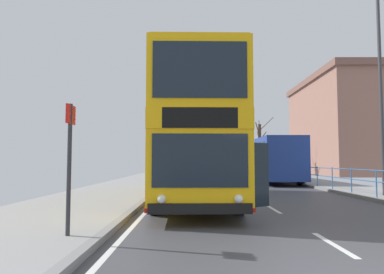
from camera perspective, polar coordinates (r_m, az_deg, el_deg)
The scene contains 7 objects.
double_decker_bus_main at distance 13.82m, azimuth 0.54°, elevation -0.26°, with size 3.35×11.67×4.57m.
background_bus_far_lane at distance 26.02m, azimuth 12.56°, elevation -3.48°, with size 2.76×9.68×3.04m.
pedestrian_railing_far_kerb at distance 20.26m, azimuth 20.61°, elevation -5.48°, with size 0.05×32.08×1.07m.
bus_stop_sign_near at distance 7.07m, azimuth -18.75°, elevation -2.46°, with size 0.08×0.44×2.45m.
street_lamp_far_side at distance 16.78m, azimuth 28.10°, elevation 8.52°, with size 0.28×0.60×8.45m.
bare_tree_far_00 at distance 42.34m, azimuth 11.02°, elevation -1.53°, with size 2.24×2.25×6.48m.
background_building_00 at distance 46.66m, azimuth 25.94°, elevation 1.64°, with size 13.42×17.45×11.35m.
Camera 1 is at (-2.57, -4.02, 1.51)m, focal length 33.38 mm.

